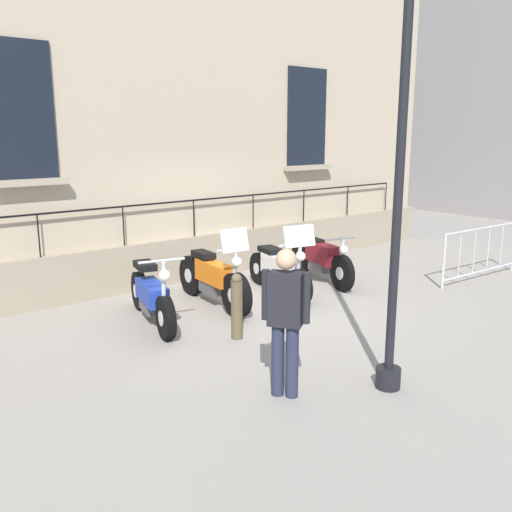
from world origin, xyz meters
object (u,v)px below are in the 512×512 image
(motorcycle_blue, at_px, (152,297))
(crowd_barrier, at_px, (481,251))
(motorcycle_orange, at_px, (213,279))
(motorcycle_maroon, at_px, (321,259))
(lamppost, at_px, (408,20))
(bollard, at_px, (237,306))
(pedestrian_standing, at_px, (285,315))
(motorcycle_white, at_px, (279,271))

(motorcycle_blue, xyz_separation_m, crowd_barrier, (1.78, 6.27, 0.16))
(motorcycle_orange, distance_m, motorcycle_maroon, 2.50)
(motorcycle_orange, bearing_deg, lamppost, -3.67)
(crowd_barrier, bearing_deg, motorcycle_orange, -110.92)
(motorcycle_blue, bearing_deg, motorcycle_orange, 96.79)
(crowd_barrier, distance_m, bollard, 5.69)
(pedestrian_standing, bearing_deg, motorcycle_blue, 179.15)
(motorcycle_maroon, distance_m, crowd_barrier, 3.16)
(motorcycle_white, distance_m, bollard, 2.32)
(lamppost, bearing_deg, motorcycle_blue, -164.74)
(crowd_barrier, height_order, pedestrian_standing, pedestrian_standing)
(pedestrian_standing, bearing_deg, crowd_barrier, 101.27)
(motorcycle_white, bearing_deg, motorcycle_maroon, 96.16)
(pedestrian_standing, bearing_deg, motorcycle_maroon, 129.63)
(bollard, bearing_deg, crowd_barrier, 85.38)
(motorcycle_blue, height_order, motorcycle_orange, motorcycle_orange)
(motorcycle_blue, distance_m, pedestrian_standing, 3.08)
(motorcycle_maroon, height_order, pedestrian_standing, pedestrian_standing)
(motorcycle_white, bearing_deg, bollard, -56.45)
(motorcycle_maroon, bearing_deg, motorcycle_white, -83.84)
(motorcycle_orange, distance_m, lamppost, 5.14)
(motorcycle_orange, height_order, motorcycle_white, motorcycle_orange)
(crowd_barrier, bearing_deg, motorcycle_blue, -105.84)
(bollard, relative_size, pedestrian_standing, 0.57)
(pedestrian_standing, bearing_deg, lamppost, 60.07)
(motorcycle_maroon, relative_size, lamppost, 0.41)
(motorcycle_orange, bearing_deg, bollard, -23.20)
(motorcycle_white, relative_size, pedestrian_standing, 1.25)
(motorcycle_blue, distance_m, bollard, 1.46)
(lamppost, bearing_deg, crowd_barrier, 109.37)
(motorcycle_orange, xyz_separation_m, bollard, (1.47, -0.63, 0.02))
(motorcycle_orange, height_order, lamppost, lamppost)
(bollard, distance_m, pedestrian_standing, 1.89)
(crowd_barrier, distance_m, pedestrian_standing, 6.45)
(motorcycle_white, xyz_separation_m, lamppost, (3.59, -1.54, 3.49))
(motorcycle_orange, relative_size, motorcycle_maroon, 1.03)
(lamppost, xyz_separation_m, pedestrian_standing, (-0.60, -1.04, -2.98))
(motorcycle_white, bearing_deg, pedestrian_standing, -40.73)
(bollard, bearing_deg, motorcycle_orange, 156.80)
(bollard, bearing_deg, lamppost, 9.49)
(motorcycle_white, height_order, pedestrian_standing, pedestrian_standing)
(motorcycle_orange, xyz_separation_m, motorcycle_maroon, (0.06, 2.50, -0.01))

